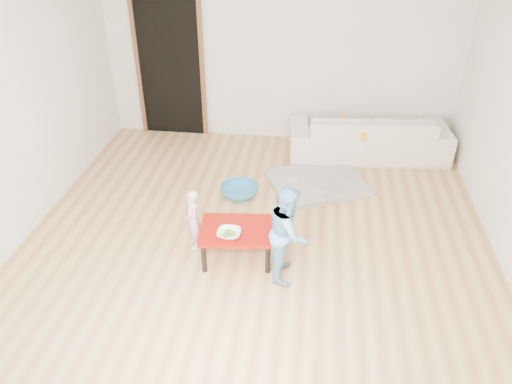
% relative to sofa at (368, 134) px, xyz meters
% --- Properties ---
extents(floor, '(5.00, 5.00, 0.01)m').
position_rel_sofa_xyz_m(floor, '(-1.29, -2.05, -0.32)').
color(floor, '#A97748').
rests_on(floor, ground).
extents(back_wall, '(5.00, 0.02, 2.60)m').
position_rel_sofa_xyz_m(back_wall, '(-1.29, 0.45, 0.98)').
color(back_wall, beige).
rests_on(back_wall, floor).
extents(left_wall, '(0.02, 5.00, 2.60)m').
position_rel_sofa_xyz_m(left_wall, '(-3.79, -2.05, 0.98)').
color(left_wall, beige).
rests_on(left_wall, floor).
extents(doorway, '(1.02, 0.08, 2.11)m').
position_rel_sofa_xyz_m(doorway, '(-2.89, 0.43, 0.71)').
color(doorway, brown).
rests_on(doorway, back_wall).
extents(sofa, '(2.24, 1.05, 0.63)m').
position_rel_sofa_xyz_m(sofa, '(0.00, 0.00, 0.00)').
color(sofa, silver).
rests_on(sofa, floor).
extents(cushion, '(0.56, 0.52, 0.12)m').
position_rel_sofa_xyz_m(cushion, '(-0.24, -0.20, 0.16)').
color(cushion, orange).
rests_on(cushion, sofa).
extents(red_table, '(0.78, 0.62, 0.36)m').
position_rel_sofa_xyz_m(red_table, '(-1.45, -2.50, -0.14)').
color(red_table, maroon).
rests_on(red_table, floor).
extents(bowl, '(0.23, 0.23, 0.06)m').
position_rel_sofa_xyz_m(bowl, '(-1.50, -2.63, 0.07)').
color(bowl, white).
rests_on(bowl, red_table).
extents(broccoli, '(0.12, 0.12, 0.06)m').
position_rel_sofa_xyz_m(broccoli, '(-1.50, -2.63, 0.07)').
color(broccoli, '#2D5919').
rests_on(broccoli, red_table).
extents(child_pink, '(0.25, 0.29, 0.66)m').
position_rel_sofa_xyz_m(child_pink, '(-1.93, -2.36, 0.01)').
color(child_pink, pink).
rests_on(child_pink, floor).
extents(child_blue, '(0.37, 0.48, 0.98)m').
position_rel_sofa_xyz_m(child_blue, '(-0.93, -2.67, 0.17)').
color(child_blue, '#62B1E3').
rests_on(child_blue, floor).
extents(basin, '(0.46, 0.46, 0.14)m').
position_rel_sofa_xyz_m(basin, '(-1.61, -1.32, -0.25)').
color(basin, teal).
rests_on(basin, floor).
extents(blanket, '(1.44, 1.34, 0.06)m').
position_rel_sofa_xyz_m(blanket, '(-0.67, -0.91, -0.29)').
color(blanket, beige).
rests_on(blanket, floor).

